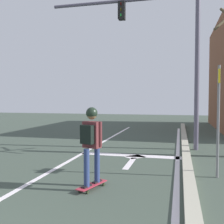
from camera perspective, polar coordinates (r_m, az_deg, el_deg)
lane_line_center at (r=7.50m, az=-10.58°, el=-10.94°), size 0.12×20.00×0.01m
lane_line_curbside at (r=6.85m, az=13.58°, el=-12.30°), size 0.12×20.00×0.01m
stop_bar at (r=8.61m, az=3.98°, el=-9.12°), size 3.17×0.40×0.01m
lane_arrow_stem at (r=7.61m, az=3.81°, el=-10.71°), size 0.16×1.40×0.01m
lane_arrow_head at (r=8.43m, az=4.86°, el=-9.39°), size 0.71×0.71×0.01m
curb_strip at (r=6.84m, az=15.73°, el=-11.78°), size 0.24×24.00×0.14m
skateboard at (r=5.54m, az=-4.24°, el=-15.16°), size 0.44×0.82×0.09m
skater at (r=5.30m, az=-4.41°, el=-5.25°), size 0.41×0.58×1.53m
traffic_signal_mast at (r=10.04m, az=10.44°, el=14.94°), size 5.40×0.34×5.59m
street_sign_post at (r=6.47m, az=21.56°, el=1.32°), size 0.08×0.44×2.53m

